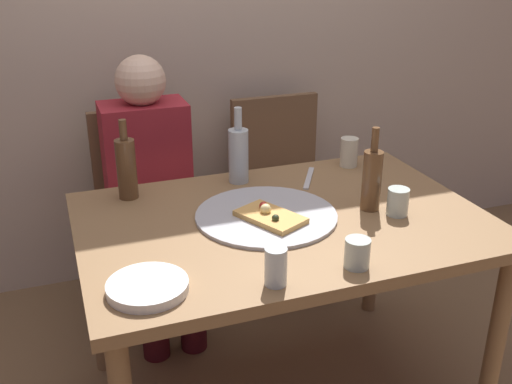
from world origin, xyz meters
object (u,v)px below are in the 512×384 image
table_knife (309,178)px  guest_in_sweater (152,184)px  pizza_tray (266,215)px  chair_right (283,179)px  water_bottle (372,179)px  dining_table (283,240)px  short_glass (349,152)px  beer_bottle (238,154)px  chair_left (147,198)px  wine_bottle (126,167)px  plate_stack (148,287)px  tumbler_near (398,202)px  pizza_slice_last (270,216)px  tumbler_far (276,266)px  wine_glass (357,253)px

table_knife → guest_in_sweater: (-0.54, 0.42, -0.11)m
pizza_tray → chair_right: chair_right is taller
pizza_tray → water_bottle: bearing=-9.4°
chair_right → dining_table: bearing=67.6°
chair_right → short_glass: bearing=99.4°
pizza_tray → beer_bottle: bearing=87.8°
pizza_tray → chair_left: 0.90m
wine_bottle → plate_stack: (-0.05, -0.63, -0.10)m
pizza_tray → chair_left: size_ratio=0.52×
tumbler_near → chair_right: 1.00m
wine_bottle → plate_stack: size_ratio=1.33×
water_bottle → short_glass: water_bottle is taller
table_knife → chair_left: bearing=-106.2°
chair_left → wine_bottle: bearing=74.5°
pizza_tray → tumbler_near: (0.42, -0.13, 0.04)m
table_knife → short_glass: bearing=140.1°
pizza_slice_last → guest_in_sweater: bearing=109.7°
dining_table → plate_stack: 0.59m
dining_table → water_bottle: water_bottle is taller
tumbler_far → table_knife: size_ratio=0.49×
table_knife → pizza_slice_last: bearing=-12.0°
tumbler_far → chair_right: chair_right is taller
wine_glass → chair_left: chair_left is taller
chair_left → pizza_slice_last: bearing=106.5°
dining_table → wine_glass: 0.39m
plate_stack → wine_glass: bearing=-7.2°
dining_table → guest_in_sweater: bearing=114.0°
wine_bottle → water_bottle: 0.85m
water_bottle → chair_left: 1.14m
tumbler_near → chair_right: chair_right is taller
wine_bottle → pizza_tray: bearing=-38.3°
pizza_tray → water_bottle: water_bottle is taller
plate_stack → table_knife: plate_stack is taller
beer_bottle → dining_table: bearing=-83.7°
short_glass → guest_in_sweater: (-0.75, 0.34, -0.17)m
table_knife → wine_bottle: bearing=-64.4°
wine_bottle → beer_bottle: size_ratio=0.99×
pizza_tray → beer_bottle: size_ratio=1.63×
beer_bottle → tumbler_far: 0.74m
water_bottle → short_glass: 0.42m
pizza_slice_last → guest_in_sweater: 0.78m
wine_bottle → pizza_slice_last: bearing=-42.1°
wine_bottle → table_knife: wine_bottle is taller
pizza_slice_last → plate_stack: pizza_slice_last is taller
pizza_slice_last → water_bottle: 0.37m
pizza_tray → guest_in_sweater: guest_in_sweater is taller
water_bottle → table_knife: size_ratio=1.32×
chair_left → guest_in_sweater: 0.20m
tumbler_near → pizza_tray: bearing=162.8°
short_glass → chair_left: bearing=146.6°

